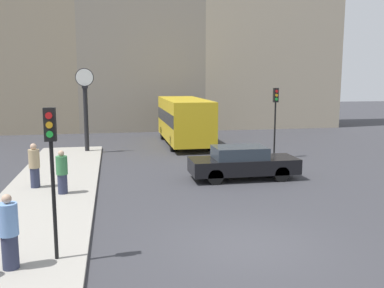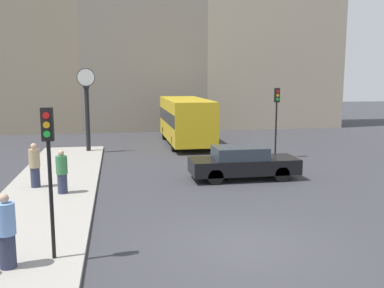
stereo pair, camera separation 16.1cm
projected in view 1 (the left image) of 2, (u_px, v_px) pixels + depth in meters
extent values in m
plane|color=#38383D|center=(247.00, 245.00, 11.31)|extent=(120.00, 120.00, 0.00)
cube|color=#A39E93|center=(53.00, 185.00, 17.24)|extent=(3.47, 18.41, 0.13)
cube|color=gray|center=(12.00, 31.00, 33.61)|extent=(10.04, 5.00, 15.97)
cube|color=gray|center=(140.00, 40.00, 35.51)|extent=(10.03, 5.00, 14.89)
cube|color=#B7A88E|center=(267.00, 16.00, 37.15)|extent=(11.94, 5.00, 19.30)
cube|color=black|center=(243.00, 165.00, 18.54)|extent=(4.65, 1.76, 0.64)
cube|color=#2D3842|center=(240.00, 152.00, 18.42)|extent=(2.23, 1.58, 0.51)
cylinder|color=black|center=(268.00, 167.00, 19.59)|extent=(0.66, 0.22, 0.66)
cylinder|color=black|center=(281.00, 174.00, 18.10)|extent=(0.66, 0.22, 0.66)
cylinder|color=black|center=(207.00, 169.00, 19.07)|extent=(0.66, 0.22, 0.66)
cylinder|color=black|center=(215.00, 177.00, 17.57)|extent=(0.66, 0.22, 0.66)
cube|color=gold|center=(184.00, 119.00, 27.85)|extent=(2.53, 8.06, 2.62)
cube|color=#1E232D|center=(184.00, 116.00, 27.83)|extent=(2.55, 7.90, 0.77)
cylinder|color=black|center=(194.00, 132.00, 30.67)|extent=(0.28, 0.90, 0.90)
cylinder|color=black|center=(163.00, 133.00, 30.27)|extent=(0.28, 0.90, 0.90)
cylinder|color=black|center=(209.00, 143.00, 25.82)|extent=(0.28, 0.90, 0.90)
cylinder|color=black|center=(173.00, 144.00, 25.41)|extent=(0.28, 0.90, 0.90)
cylinder|color=black|center=(54.00, 201.00, 9.92)|extent=(0.09, 0.09, 2.82)
cube|color=black|center=(50.00, 124.00, 9.64)|extent=(0.26, 0.20, 0.76)
cylinder|color=red|center=(49.00, 116.00, 9.49)|extent=(0.15, 0.04, 0.15)
cylinder|color=orange|center=(49.00, 125.00, 9.53)|extent=(0.15, 0.04, 0.15)
cylinder|color=green|center=(50.00, 134.00, 9.56)|extent=(0.15, 0.04, 0.15)
cylinder|color=black|center=(275.00, 130.00, 23.13)|extent=(0.09, 0.09, 3.05)
cube|color=black|center=(276.00, 95.00, 22.83)|extent=(0.26, 0.20, 0.76)
cylinder|color=red|center=(277.00, 91.00, 22.68)|extent=(0.15, 0.04, 0.15)
cylinder|color=orange|center=(277.00, 95.00, 22.71)|extent=(0.15, 0.04, 0.15)
cylinder|color=green|center=(277.00, 99.00, 22.75)|extent=(0.15, 0.04, 0.15)
cylinder|color=black|center=(86.00, 120.00, 24.61)|extent=(0.25, 0.25, 3.60)
cube|color=black|center=(85.00, 87.00, 24.32)|extent=(0.33, 0.33, 0.15)
cylinder|color=black|center=(84.00, 77.00, 24.23)|extent=(1.03, 0.04, 1.03)
cylinder|color=white|center=(84.00, 77.00, 24.23)|extent=(0.95, 0.06, 0.95)
cylinder|color=#2D334C|center=(63.00, 184.00, 15.74)|extent=(0.35, 0.35, 0.73)
cylinder|color=#387A47|center=(62.00, 165.00, 15.63)|extent=(0.42, 0.42, 0.68)
sphere|color=tan|center=(61.00, 153.00, 15.56)|extent=(0.22, 0.22, 0.22)
cylinder|color=#2D334C|center=(35.00, 178.00, 16.60)|extent=(0.35, 0.35, 0.78)
cylinder|color=tan|center=(34.00, 159.00, 16.49)|extent=(0.42, 0.42, 0.72)
sphere|color=tan|center=(33.00, 146.00, 16.41)|extent=(0.24, 0.24, 0.24)
cylinder|color=#2D334C|center=(10.00, 252.00, 9.57)|extent=(0.36, 0.36, 0.78)
cylinder|color=#729ED8|center=(8.00, 219.00, 9.45)|extent=(0.43, 0.43, 0.73)
sphere|color=tan|center=(7.00, 199.00, 9.38)|extent=(0.21, 0.21, 0.21)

